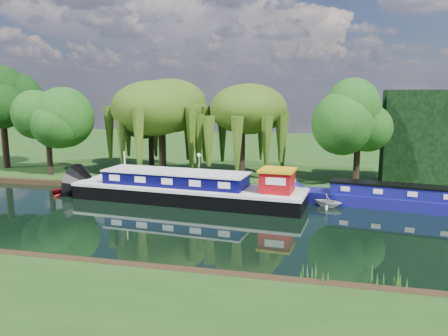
% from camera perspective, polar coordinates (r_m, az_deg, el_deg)
% --- Properties ---
extents(ground, '(120.00, 120.00, 0.00)m').
position_cam_1_polar(ground, '(29.25, -10.10, -6.64)').
color(ground, black).
extents(far_bank, '(120.00, 52.00, 0.45)m').
position_cam_1_polar(far_bank, '(61.28, 2.56, 2.31)').
color(far_bank, '#1B3A0F').
rests_on(far_bank, ground).
extents(dutch_barge, '(18.22, 5.59, 3.79)m').
position_cam_1_polar(dutch_barge, '(33.31, -4.58, -2.83)').
color(dutch_barge, black).
rests_on(dutch_barge, ground).
extents(narrowboat, '(13.07, 4.15, 1.88)m').
position_cam_1_polar(narrowboat, '(33.80, 21.39, -3.76)').
color(narrowboat, navy).
rests_on(narrowboat, ground).
extents(red_dinghy, '(3.83, 2.97, 0.73)m').
position_cam_1_polar(red_dinghy, '(37.80, -18.90, -3.27)').
color(red_dinghy, maroon).
rests_on(red_dinghy, ground).
extents(white_cruiser, '(2.39, 2.19, 1.05)m').
position_cam_1_polar(white_cruiser, '(32.82, 13.39, -4.94)').
color(white_cruiser, silver).
rests_on(white_cruiser, ground).
extents(willow_left, '(7.14, 7.14, 8.56)m').
position_cam_1_polar(willow_left, '(42.09, -8.18, 7.61)').
color(willow_left, black).
rests_on(willow_left, far_bank).
extents(willow_right, '(6.33, 6.33, 7.71)m').
position_cam_1_polar(willow_right, '(39.28, 2.28, 6.69)').
color(willow_right, black).
rests_on(willow_right, far_bank).
extents(tree_far_left, '(4.96, 4.96, 7.99)m').
position_cam_1_polar(tree_far_left, '(44.66, -22.13, 6.16)').
color(tree_far_left, black).
rests_on(tree_far_left, far_bank).
extents(tree_far_back, '(5.65, 5.65, 9.51)m').
position_cam_1_polar(tree_far_back, '(50.68, -27.03, 7.47)').
color(tree_far_back, black).
rests_on(tree_far_back, far_bank).
extents(tree_far_mid, '(4.76, 4.76, 7.78)m').
position_cam_1_polar(tree_far_mid, '(46.00, -9.60, 6.70)').
color(tree_far_mid, black).
rests_on(tree_far_mid, far_bank).
extents(tree_far_right, '(4.70, 4.70, 7.69)m').
position_cam_1_polar(tree_far_right, '(38.41, 17.18, 5.70)').
color(tree_far_right, black).
rests_on(tree_far_right, far_bank).
extents(conifer_hedge, '(6.00, 3.00, 8.00)m').
position_cam_1_polar(conifer_hedge, '(40.61, 24.20, 3.64)').
color(conifer_hedge, black).
rests_on(conifer_hedge, far_bank).
extents(lamppost, '(0.36, 0.36, 2.56)m').
position_cam_1_polar(lamppost, '(38.22, -3.29, 1.08)').
color(lamppost, silver).
rests_on(lamppost, far_bank).
extents(mooring_posts, '(19.16, 0.16, 1.00)m').
position_cam_1_polar(mooring_posts, '(36.81, -5.69, -1.61)').
color(mooring_posts, silver).
rests_on(mooring_posts, far_bank).
extents(reeds_near, '(33.70, 1.50, 1.10)m').
position_cam_1_polar(reeds_near, '(20.17, -0.45, -12.49)').
color(reeds_near, '#204F15').
rests_on(reeds_near, ground).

